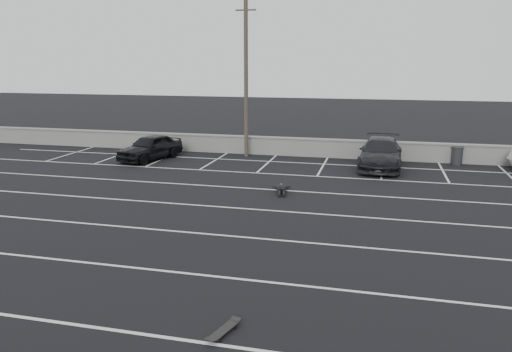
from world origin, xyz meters
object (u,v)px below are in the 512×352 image
(skateboard, at_px, (224,330))
(person, at_px, (281,186))
(car_left, at_px, (150,147))
(utility_pole, at_px, (246,79))
(trash_bin, at_px, (457,156))
(car_right, at_px, (381,153))

(skateboard, bearing_deg, person, 111.78)
(car_left, relative_size, utility_pole, 0.48)
(car_left, relative_size, skateboard, 4.69)
(utility_pole, xyz_separation_m, trash_bin, (11.52, 0.40, -3.91))
(skateboard, bearing_deg, utility_pole, 120.14)
(trash_bin, distance_m, skateboard, 20.41)
(utility_pole, distance_m, trash_bin, 12.17)
(car_left, height_order, utility_pole, utility_pole)
(car_right, distance_m, trash_bin, 4.34)
(car_right, bearing_deg, person, -122.38)
(trash_bin, height_order, person, trash_bin)
(car_left, height_order, car_right, car_right)
(car_left, xyz_separation_m, car_right, (12.50, 0.93, 0.05))
(person, relative_size, skateboard, 2.51)
(utility_pole, xyz_separation_m, person, (3.51, -7.30, -4.19))
(car_left, distance_m, utility_pole, 6.58)
(trash_bin, bearing_deg, car_right, -156.23)
(person, height_order, skateboard, person)
(person, bearing_deg, trash_bin, 31.86)
(person, xyz_separation_m, skateboard, (1.08, -11.49, -0.13))
(car_left, xyz_separation_m, person, (8.46, -5.03, -0.49))
(utility_pole, height_order, person, utility_pole)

